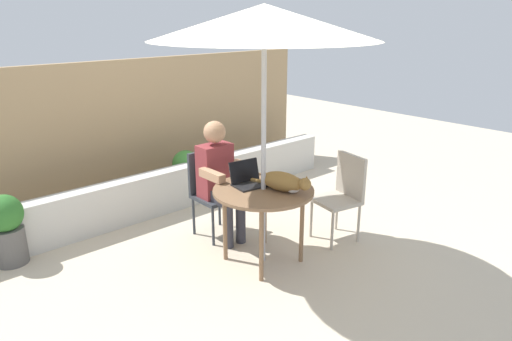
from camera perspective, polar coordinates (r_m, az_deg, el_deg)
ground_plane at (r=4.51m, az=0.86°, el=-10.87°), size 14.00×14.00×0.00m
fence_back at (r=6.11m, az=-14.81°, el=5.05°), size 5.42×0.08×1.70m
planter_wall_low at (r=5.60m, az=-10.47°, el=-2.30°), size 4.88×0.20×0.50m
patio_table at (r=4.23m, az=0.90°, el=-3.14°), size 0.92×0.92×0.72m
patio_umbrella at (r=3.93m, az=1.02°, el=17.60°), size 1.90×1.90×2.30m
chair_occupied at (r=4.86m, az=-5.56°, el=-1.94°), size 0.40×0.40×0.89m
chair_empty at (r=4.80m, az=10.57°, el=-2.44°), size 0.47×0.47×0.89m
person_seated at (r=4.68m, az=-4.49°, el=-0.50°), size 0.48×0.48×1.23m
laptop at (r=4.29m, az=-1.07°, el=-0.90°), size 0.33×0.29×0.21m
cat at (r=4.13m, az=3.50°, el=-1.43°), size 0.29×0.65×0.17m
potted_plant_near_fence at (r=4.87m, az=-28.15°, el=-6.20°), size 0.33×0.33×0.68m
potted_plant_by_chair at (r=5.93m, az=-8.54°, el=-0.07°), size 0.33×0.33×0.61m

